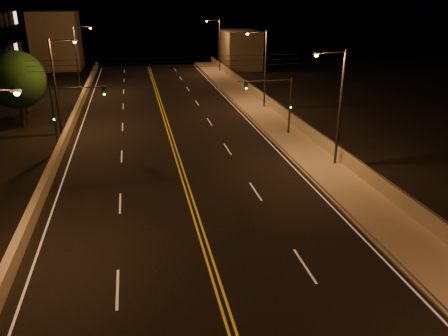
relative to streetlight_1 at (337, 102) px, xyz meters
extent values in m
cube|color=black|center=(-11.51, -2.77, -5.13)|extent=(18.00, 120.00, 0.02)
cube|color=gray|center=(-0.71, -2.77, -4.99)|extent=(3.60, 120.00, 0.30)
cube|color=gray|center=(-2.58, -2.77, -5.06)|extent=(0.14, 120.00, 0.15)
cube|color=#A09B86|center=(0.94, -2.77, -4.34)|extent=(0.30, 120.00, 1.00)
cube|color=#A09B86|center=(-21.01, -2.77, -4.68)|extent=(0.45, 120.00, 0.92)
cube|color=slate|center=(4.99, 50.57, -1.80)|extent=(6.00, 10.00, 6.68)
cube|color=slate|center=(-27.51, 56.18, -0.14)|extent=(8.00, 8.00, 9.99)
cylinder|color=black|center=(0.94, -2.77, -3.81)|extent=(0.06, 120.00, 0.06)
cube|color=silver|center=(-20.11, -2.77, -5.12)|extent=(0.12, 116.00, 0.00)
cube|color=silver|center=(-2.91, -2.77, -5.12)|extent=(0.12, 116.00, 0.00)
cube|color=gold|center=(-11.66, -2.77, -5.12)|extent=(0.12, 116.00, 0.00)
cube|color=gold|center=(-11.36, -2.77, -5.12)|extent=(0.12, 116.00, 0.00)
cube|color=silver|center=(-16.01, -12.27, -5.12)|extent=(0.12, 3.00, 0.00)
cube|color=silver|center=(-16.01, -3.27, -5.12)|extent=(0.12, 3.00, 0.00)
cube|color=silver|center=(-16.01, 5.73, -5.12)|extent=(0.12, 3.00, 0.00)
cube|color=silver|center=(-16.01, 14.73, -5.12)|extent=(0.12, 3.00, 0.00)
cube|color=silver|center=(-16.01, 23.73, -5.12)|extent=(0.12, 3.00, 0.00)
cube|color=silver|center=(-16.01, 32.73, -5.12)|extent=(0.12, 3.00, 0.00)
cube|color=silver|center=(-16.01, 41.73, -5.12)|extent=(0.12, 3.00, 0.00)
cube|color=silver|center=(-16.01, 50.73, -5.12)|extent=(0.12, 3.00, 0.00)
cube|color=silver|center=(-7.01, -12.27, -5.12)|extent=(0.12, 3.00, 0.00)
cube|color=silver|center=(-7.01, -3.27, -5.12)|extent=(0.12, 3.00, 0.00)
cube|color=silver|center=(-7.01, 5.73, -5.12)|extent=(0.12, 3.00, 0.00)
cube|color=silver|center=(-7.01, 14.73, -5.12)|extent=(0.12, 3.00, 0.00)
cube|color=silver|center=(-7.01, 23.73, -5.12)|extent=(0.12, 3.00, 0.00)
cube|color=silver|center=(-7.01, 32.73, -5.12)|extent=(0.12, 3.00, 0.00)
cube|color=silver|center=(-7.01, 41.73, -5.12)|extent=(0.12, 3.00, 0.00)
cube|color=silver|center=(-7.01, 50.73, -5.12)|extent=(0.12, 3.00, 0.00)
cylinder|color=#2D2D33|center=(0.29, 0.00, -0.70)|extent=(0.20, 0.20, 8.87)
cylinder|color=#2D2D33|center=(-0.81, 0.00, 3.58)|extent=(2.20, 0.12, 0.12)
cube|color=#2D2D33|center=(-1.91, 0.00, 3.51)|extent=(0.50, 0.25, 0.14)
sphere|color=#FF9E2D|center=(-1.91, 0.00, 3.41)|extent=(0.28, 0.28, 0.28)
cylinder|color=#2D2D33|center=(0.29, 19.14, -0.70)|extent=(0.20, 0.20, 8.87)
cylinder|color=#2D2D33|center=(-0.81, 19.14, 3.58)|extent=(2.20, 0.12, 0.12)
cube|color=#2D2D33|center=(-1.91, 19.14, 3.51)|extent=(0.50, 0.25, 0.14)
sphere|color=#FF9E2D|center=(-1.91, 19.14, 3.41)|extent=(0.28, 0.28, 0.28)
cylinder|color=#2D2D33|center=(0.29, 45.97, -0.70)|extent=(0.20, 0.20, 8.87)
cylinder|color=#2D2D33|center=(-0.81, 45.97, 3.58)|extent=(2.20, 0.12, 0.12)
cube|color=#2D2D33|center=(-1.91, 45.97, 3.51)|extent=(0.50, 0.25, 0.14)
sphere|color=#FF9E2D|center=(-1.91, 45.97, 3.41)|extent=(0.28, 0.28, 0.28)
cube|color=#2D2D33|center=(-19.51, -9.40, 3.51)|extent=(0.50, 0.25, 0.14)
sphere|color=#FF9E2D|center=(-19.51, -9.40, 3.41)|extent=(0.28, 0.28, 0.28)
cylinder|color=#2D2D33|center=(-21.71, 13.32, -0.70)|extent=(0.20, 0.20, 8.87)
cylinder|color=#2D2D33|center=(-20.61, 13.32, 3.58)|extent=(2.20, 0.12, 0.12)
cube|color=#2D2D33|center=(-19.51, 13.32, 3.51)|extent=(0.50, 0.25, 0.14)
sphere|color=#FF9E2D|center=(-19.51, 13.32, 3.41)|extent=(0.28, 0.28, 0.28)
cylinder|color=#2D2D33|center=(-21.71, 32.43, -0.70)|extent=(0.20, 0.20, 8.87)
cylinder|color=#2D2D33|center=(-20.61, 32.43, 3.58)|extent=(2.20, 0.12, 0.12)
cube|color=#2D2D33|center=(-19.51, 32.43, 3.51)|extent=(0.50, 0.25, 0.14)
sphere|color=#FF9E2D|center=(-19.51, 32.43, 3.41)|extent=(0.28, 0.28, 0.28)
cylinder|color=#2D2D33|center=(-0.51, 8.41, -2.37)|extent=(0.18, 0.18, 5.53)
cylinder|color=#2D2D33|center=(-3.01, 8.41, 0.19)|extent=(5.00, 0.10, 0.10)
cube|color=black|center=(-4.76, 8.41, -0.16)|extent=(0.28, 0.18, 0.80)
sphere|color=#19FF4C|center=(-4.76, 8.30, -0.41)|extent=(0.14, 0.14, 0.14)
cube|color=black|center=(-0.51, 8.26, -2.14)|extent=(0.22, 0.14, 0.55)
cylinder|color=#2D2D33|center=(-21.31, 8.41, -2.37)|extent=(0.18, 0.18, 5.53)
cylinder|color=#2D2D33|center=(-18.81, 8.41, 0.19)|extent=(5.00, 0.10, 0.10)
cube|color=black|center=(-17.06, 8.41, -0.16)|extent=(0.28, 0.18, 0.80)
sphere|color=#19FF4C|center=(-17.06, 8.30, -0.41)|extent=(0.14, 0.14, 0.14)
cube|color=black|center=(-21.31, 8.26, -2.14)|extent=(0.22, 0.14, 0.55)
cylinder|color=black|center=(-11.51, 6.73, 1.86)|extent=(22.00, 0.03, 0.03)
cylinder|color=black|center=(-11.51, 6.73, 2.26)|extent=(22.00, 0.03, 0.03)
cylinder|color=black|center=(-11.51, 6.73, 2.66)|extent=(22.00, 0.03, 0.03)
cylinder|color=black|center=(-25.78, 16.56, -3.80)|extent=(0.36, 0.36, 2.67)
sphere|color=black|center=(-25.78, 16.56, -0.31)|extent=(5.64, 5.64, 5.64)
cylinder|color=black|center=(-26.62, 22.75, -4.05)|extent=(0.36, 0.36, 2.17)
sphere|color=black|center=(-26.62, 22.75, -1.22)|extent=(4.58, 4.58, 4.58)
camera|label=1|loc=(-14.62, -29.30, 7.23)|focal=35.00mm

